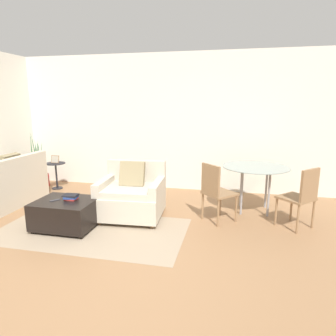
# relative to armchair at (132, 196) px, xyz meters

# --- Properties ---
(ground_plane) EXTENTS (20.00, 20.00, 0.00)m
(ground_plane) POSITION_rel_armchair_xyz_m (0.33, -1.51, -0.34)
(ground_plane) COLOR #936B47
(wall_back) EXTENTS (12.00, 0.06, 2.75)m
(wall_back) POSITION_rel_armchair_xyz_m (0.33, 1.77, 1.03)
(wall_back) COLOR white
(wall_back) RESTS_ON ground_plane
(area_rug) EXTENTS (2.66, 1.44, 0.01)m
(area_rug) POSITION_rel_armchair_xyz_m (-0.39, -0.63, -0.34)
(area_rug) COLOR gray
(area_rug) RESTS_ON ground_plane
(armchair) EXTENTS (1.02, 0.92, 0.88)m
(armchair) POSITION_rel_armchair_xyz_m (0.00, 0.00, 0.00)
(armchair) COLOR beige
(armchair) RESTS_ON ground_plane
(ottoman) EXTENTS (0.83, 0.67, 0.42)m
(ottoman) POSITION_rel_armchair_xyz_m (-0.78, -0.62, -0.12)
(ottoman) COLOR black
(ottoman) RESTS_ON ground_plane
(book_stack) EXTENTS (0.21, 0.18, 0.07)m
(book_stack) POSITION_rel_armchair_xyz_m (-0.72, -0.56, 0.11)
(book_stack) COLOR #B72D28
(book_stack) RESTS_ON ottoman
(tv_remote_primary) EXTENTS (0.12, 0.14, 0.01)m
(tv_remote_primary) POSITION_rel_armchair_xyz_m (-0.92, -0.66, 0.08)
(tv_remote_primary) COLOR #333338
(tv_remote_primary) RESTS_ON ottoman
(potted_plant) EXTENTS (0.40, 0.40, 1.20)m
(potted_plant) POSITION_rel_armchair_xyz_m (-2.55, 1.26, -0.09)
(potted_plant) COLOR maroon
(potted_plant) RESTS_ON ground_plane
(side_table) EXTENTS (0.39, 0.39, 0.55)m
(side_table) POSITION_rel_armchair_xyz_m (-2.08, 1.17, 0.04)
(side_table) COLOR black
(side_table) RESTS_ON ground_plane
(picture_frame) EXTENTS (0.18, 0.06, 0.16)m
(picture_frame) POSITION_rel_armchair_xyz_m (-2.08, 1.17, 0.29)
(picture_frame) COLOR #8C6647
(picture_frame) RESTS_ON side_table
(dining_table) EXTENTS (1.07, 1.07, 0.76)m
(dining_table) POSITION_rel_armchair_xyz_m (1.90, 0.69, 0.33)
(dining_table) COLOR #8C9E99
(dining_table) RESTS_ON ground_plane
(dining_chair_near_left) EXTENTS (0.59, 0.59, 0.90)m
(dining_chair_near_left) POSITION_rel_armchair_xyz_m (1.30, 0.08, 0.17)
(dining_chair_near_left) COLOR #93704C
(dining_chair_near_left) RESTS_ON ground_plane
(dining_chair_near_right) EXTENTS (0.59, 0.59, 0.90)m
(dining_chair_near_right) POSITION_rel_armchair_xyz_m (2.51, 0.08, 0.17)
(dining_chair_near_right) COLOR #93704C
(dining_chair_near_right) RESTS_ON ground_plane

